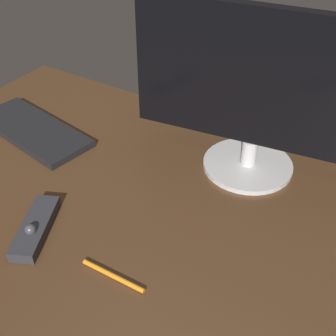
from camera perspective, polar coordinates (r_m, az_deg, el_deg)
desk at (r=101.13cm, az=-3.34°, el=-5.25°), size 140.00×84.00×2.00cm
monitor at (r=101.90cm, az=11.25°, el=9.61°), size 57.11×21.85×39.38cm
keyboard at (r=128.59cm, az=-16.65°, el=4.60°), size 37.03×19.77×1.81cm
media_remote at (r=97.61cm, az=-16.39°, el=-7.21°), size 12.13×17.90×3.98cm
pen at (r=87.01cm, az=-6.92°, el=-13.36°), size 13.74×1.24×0.97cm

